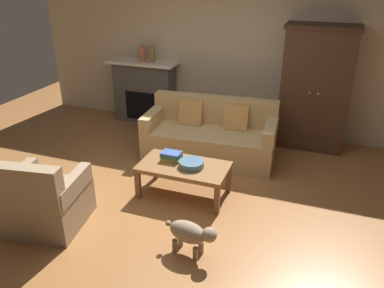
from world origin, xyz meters
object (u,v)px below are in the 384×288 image
fireplace (145,91)px  armchair_near_left (45,201)px  mantel_vase_terracotta (142,53)px  book_stack (171,156)px  mantel_vase_bronze (152,54)px  armoire (315,88)px  fruit_bowl (192,164)px  dog (191,233)px  couch (210,137)px  coffee_table (184,169)px

fireplace → armchair_near_left: bearing=-82.9°
mantel_vase_terracotta → book_stack: bearing=-55.8°
armchair_near_left → book_stack: bearing=49.9°
book_stack → mantel_vase_bronze: 2.53m
fireplace → mantel_vase_terracotta: bearing=-90.0°
armoire → armchair_near_left: 4.13m
armoire → book_stack: 2.58m
fireplace → fruit_bowl: (1.70, -2.16, -0.11)m
mantel_vase_terracotta → dog: size_ratio=0.48×
armoire → dog: size_ratio=3.32×
armchair_near_left → mantel_vase_terracotta: bearing=97.2°
fireplace → book_stack: 2.52m
couch → armchair_near_left: (-1.17, -2.27, -0.00)m
armchair_near_left → couch: bearing=62.7°
mantel_vase_bronze → armchair_near_left: (0.23, -3.26, -0.94)m
fireplace → armchair_near_left: size_ratio=1.42×
armoire → couch: (-1.37, -0.93, -0.63)m
book_stack → mantel_vase_terracotta: bearing=124.2°
fireplace → armoire: 2.98m
fireplace → armchair_near_left: (0.41, -3.27, -0.25)m
mantel_vase_terracotta → dog: bearing=-56.7°
mantel_vase_bronze → book_stack: bearing=-59.3°
couch → dog: 2.21m
armchair_near_left → armoire: bearing=51.5°
coffee_table → mantel_vase_bronze: bearing=123.6°
book_stack → dog: book_stack is taller
book_stack → mantel_vase_terracotta: (-1.41, 2.07, 0.78)m
armchair_near_left → mantel_vase_bronze: bearing=94.0°
book_stack → dog: 1.28m
dog → armchair_near_left: bearing=-176.2°
mantel_vase_terracotta → armchair_near_left: size_ratio=0.31×
fruit_bowl → mantel_vase_bronze: 2.75m
coffee_table → fruit_bowl: (0.10, -0.00, 0.09)m
armoire → mantel_vase_terracotta: armoire is taller
coffee_table → dog: size_ratio=1.94×
fireplace → coffee_table: size_ratio=1.15×
armoire → fruit_bowl: bearing=-120.9°
couch → fruit_bowl: 1.17m
couch → mantel_vase_terracotta: (-1.58, 0.99, 0.94)m
fireplace → dog: size_ratio=2.22×
fireplace → coffee_table: 2.70m
couch → mantel_vase_bronze: (-1.40, 0.99, 0.94)m
fireplace → fruit_bowl: size_ratio=4.09×
armoire → mantel_vase_bronze: (-2.77, 0.06, 0.31)m
coffee_table → mantel_vase_bronze: 2.72m
fireplace → couch: 1.89m
mantel_vase_terracotta → coffee_table: bearing=-53.2°
coffee_table → armchair_near_left: size_ratio=1.24×
fireplace → fruit_bowl: bearing=-51.7°
armoire → fruit_bowl: 2.48m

